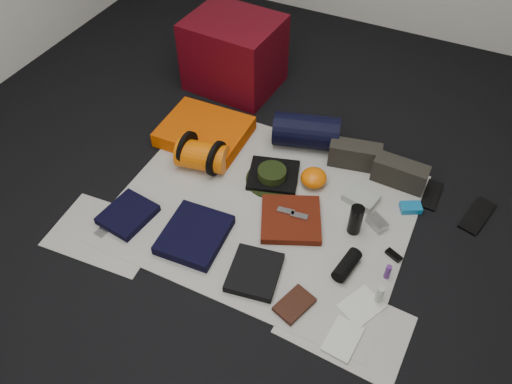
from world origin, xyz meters
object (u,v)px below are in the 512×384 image
at_px(sleeping_pad, 205,132).
at_px(red_cabinet, 234,53).
at_px(paperback_book, 294,304).
at_px(water_bottle, 356,220).
at_px(stuff_sack, 202,156).
at_px(navy_duffel, 306,131).
at_px(compact_camera, 377,223).

bearing_deg(sleeping_pad, red_cabinet, 99.23).
bearing_deg(paperback_book, water_bottle, 98.39).
bearing_deg(stuff_sack, red_cabinet, 104.50).
xyz_separation_m(red_cabinet, paperback_book, (1.10, -1.50, -0.23)).
relative_size(red_cabinet, water_bottle, 3.27).
relative_size(navy_duffel, water_bottle, 2.22).
distance_m(sleeping_pad, stuff_sack, 0.27).
xyz_separation_m(sleeping_pad, paperback_book, (1.00, -0.88, -0.04)).
relative_size(sleeping_pad, navy_duffel, 1.31).
bearing_deg(stuff_sack, sleeping_pad, 116.82).
bearing_deg(compact_camera, red_cabinet, -178.49).
height_order(red_cabinet, water_bottle, red_cabinet).
height_order(sleeping_pad, navy_duffel, navy_duffel).
bearing_deg(red_cabinet, navy_duffel, -25.77).
distance_m(stuff_sack, navy_duffel, 0.67).
xyz_separation_m(stuff_sack, compact_camera, (1.09, 0.01, -0.07)).
height_order(stuff_sack, paperback_book, stuff_sack).
xyz_separation_m(stuff_sack, navy_duffel, (0.49, 0.46, 0.02)).
relative_size(red_cabinet, sleeping_pad, 1.13).
height_order(navy_duffel, compact_camera, navy_duffel).
bearing_deg(compact_camera, paperback_book, -73.69).
xyz_separation_m(red_cabinet, sleeping_pad, (0.10, -0.62, -0.20)).
distance_m(sleeping_pad, compact_camera, 1.23).
xyz_separation_m(stuff_sack, water_bottle, (0.99, -0.08, 0.00)).
xyz_separation_m(red_cabinet, navy_duffel, (0.71, -0.40, -0.14)).
bearing_deg(water_bottle, paperback_book, -101.06).
distance_m(compact_camera, paperback_book, 0.69).
relative_size(stuff_sack, compact_camera, 2.62).
distance_m(navy_duffel, compact_camera, 0.76).
height_order(red_cabinet, stuff_sack, red_cabinet).
xyz_separation_m(red_cabinet, water_bottle, (1.21, -0.94, -0.15)).
relative_size(red_cabinet, navy_duffel, 1.47).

